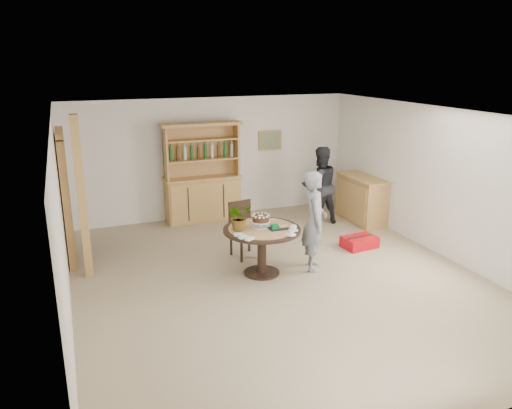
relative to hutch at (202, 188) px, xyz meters
The scene contains 17 objects.
ground 3.33m from the hutch, 84.71° to the right, with size 7.00×7.00×0.00m, color tan.
room_shell 3.41m from the hutch, 84.65° to the right, with size 6.04×7.04×2.52m.
doorway 2.94m from the hutch, 154.78° to the right, with size 0.13×1.10×2.18m.
pine_post 3.20m from the hutch, 139.62° to the right, with size 0.12×0.12×2.50m, color tan.
hutch is the anchor object (origin of this frame).
sideboard 3.29m from the hutch, 22.21° to the right, with size 0.54×1.26×0.94m.
dining_table 2.95m from the hutch, 87.30° to the right, with size 1.20×1.20×0.76m.
dining_chair 2.13m from the hutch, 86.62° to the right, with size 0.49×0.49×0.95m.
birthday_cake 2.91m from the hutch, 87.25° to the right, with size 0.30×0.30×0.20m.
flower_vase 2.92m from the hutch, 94.16° to the right, with size 0.38×0.33×0.42m, color #3F7233.
gift_tray 3.09m from the hutch, 83.43° to the right, with size 0.30×0.20×0.08m.
coffee_cup_a 3.27m from the hutch, 80.51° to the right, with size 0.15×0.15×0.09m.
coffee_cup_b 3.42m from the hutch, 82.96° to the right, with size 0.15×0.15×0.08m.
napkins 3.27m from the hutch, 94.75° to the right, with size 0.24×0.33×0.03m.
teen_boy 3.20m from the hutch, 72.01° to the right, with size 0.58×0.38×1.60m, color gray.
adult_person 2.40m from the hutch, 25.64° to the right, with size 0.77×0.60×1.59m, color black.
red_suitcase 3.40m from the hutch, 49.19° to the right, with size 0.64×0.46×0.21m.
Camera 1 is at (-2.86, -6.42, 3.27)m, focal length 35.00 mm.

